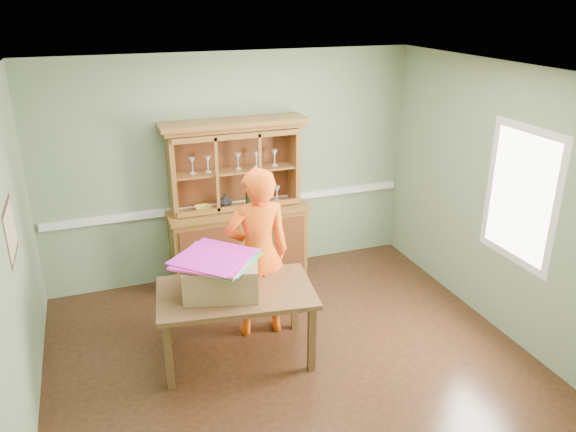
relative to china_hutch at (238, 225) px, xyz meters
name	(u,v)px	position (x,y,z in m)	size (l,w,h in m)	color
floor	(289,358)	(0.01, -1.78, -0.69)	(4.50, 4.50, 0.00)	#482717
ceiling	(289,73)	(0.01, -1.78, 2.01)	(4.50, 4.50, 0.00)	white
wall_back	(232,168)	(0.01, 0.22, 0.66)	(4.50, 4.50, 0.00)	gray
wall_left	(9,270)	(-2.24, -1.78, 0.66)	(4.00, 4.00, 0.00)	gray
wall_right	(499,200)	(2.26, -1.78, 0.66)	(4.00, 4.00, 0.00)	gray
wall_front	(409,360)	(0.01, -3.78, 0.66)	(4.50, 4.50, 0.00)	gray
chair_rail	(234,204)	(0.01, 0.20, 0.21)	(4.41, 0.05, 0.08)	white
framed_map	(11,230)	(-2.22, -1.48, 0.86)	(0.03, 0.60, 0.46)	#342114
window_panel	(520,196)	(2.24, -2.08, 0.81)	(0.03, 0.96, 1.36)	white
china_hutch	(238,225)	(0.00, 0.00, 0.00)	(1.67, 0.55, 1.97)	olive
dining_table	(236,298)	(-0.44, -1.57, -0.06)	(1.55, 1.06, 0.72)	brown
cardboard_box	(222,277)	(-0.56, -1.55, 0.18)	(0.66, 0.53, 0.31)	#926B4B
kite_stack	(215,258)	(-0.61, -1.52, 0.36)	(0.88, 0.88, 0.04)	green
person	(258,254)	(-0.12, -1.22, 0.20)	(0.65, 0.43, 1.78)	#FC5C0F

